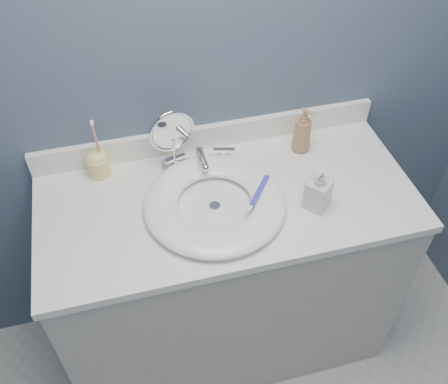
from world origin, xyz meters
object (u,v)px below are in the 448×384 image
object	(u,v)px
makeup_mirror	(172,138)
soap_bottle_clear	(319,188)
soap_bottle_amber	(303,130)
toothbrush_holder	(98,162)

from	to	relation	value
makeup_mirror	soap_bottle_clear	size ratio (longest dim) A/B	1.51
makeup_mirror	soap_bottle_clear	bearing A→B (deg)	-47.86
makeup_mirror	soap_bottle_amber	world-z (taller)	makeup_mirror
makeup_mirror	soap_bottle_clear	world-z (taller)	makeup_mirror
toothbrush_holder	makeup_mirror	bearing A→B (deg)	-6.46
toothbrush_holder	soap_bottle_clear	bearing A→B (deg)	-26.24
soap_bottle_amber	toothbrush_holder	distance (m)	0.70
soap_bottle_amber	soap_bottle_clear	size ratio (longest dim) A/B	1.12
soap_bottle_amber	toothbrush_holder	world-z (taller)	toothbrush_holder
makeup_mirror	soap_bottle_amber	distance (m)	0.45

